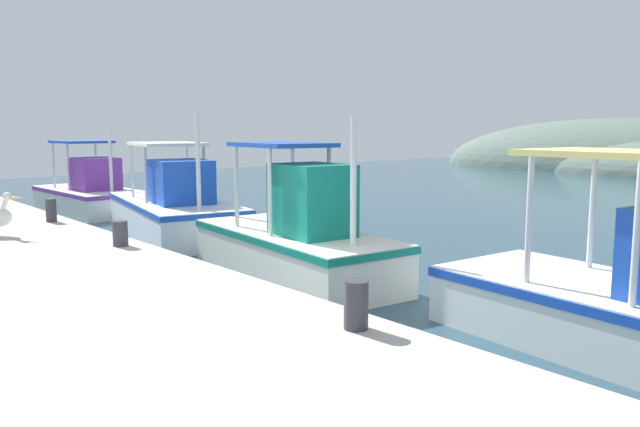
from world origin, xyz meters
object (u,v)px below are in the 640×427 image
(mooring_bollard_nearest, at_px, (51,210))
(mooring_bollard_third, at_px, (356,305))
(fishing_boat_third, at_px, (297,241))
(fishing_boat_second, at_px, (175,209))
(fishing_boat_nearest, at_px, (90,194))
(mooring_bollard_second, at_px, (120,233))

(mooring_bollard_nearest, xyz_separation_m, mooring_bollard_third, (9.37, 0.00, -0.00))
(fishing_boat_third, bearing_deg, fishing_boat_second, 174.86)
(fishing_boat_nearest, distance_m, mooring_bollard_third, 16.50)
(fishing_boat_nearest, distance_m, mooring_bollard_second, 10.93)
(mooring_bollard_third, bearing_deg, mooring_bollard_nearest, -180.00)
(fishing_boat_third, xyz_separation_m, mooring_bollard_third, (4.54, -2.84, 0.34))
(mooring_bollard_nearest, bearing_deg, mooring_bollard_second, 0.00)
(fishing_boat_third, bearing_deg, mooring_bollard_nearest, -149.50)
(fishing_boat_third, height_order, mooring_bollard_second, fishing_boat_third)
(fishing_boat_nearest, relative_size, mooring_bollard_nearest, 9.87)
(mooring_bollard_second, bearing_deg, mooring_bollard_third, 0.00)
(fishing_boat_nearest, xyz_separation_m, fishing_boat_third, (11.62, -0.49, 0.09))
(fishing_boat_second, relative_size, mooring_bollard_third, 12.29)
(fishing_boat_third, height_order, mooring_bollard_third, fishing_boat_third)
(fishing_boat_second, distance_m, fishing_boat_third, 5.77)
(mooring_bollard_nearest, relative_size, mooring_bollard_third, 1.00)
(mooring_bollard_third, bearing_deg, fishing_boat_second, 161.90)
(fishing_boat_second, distance_m, mooring_bollard_nearest, 3.50)
(fishing_boat_second, distance_m, mooring_bollard_second, 5.65)
(fishing_boat_third, distance_m, mooring_bollard_second, 3.11)
(fishing_boat_nearest, height_order, mooring_bollard_second, fishing_boat_nearest)
(mooring_bollard_second, bearing_deg, fishing_boat_nearest, 162.23)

